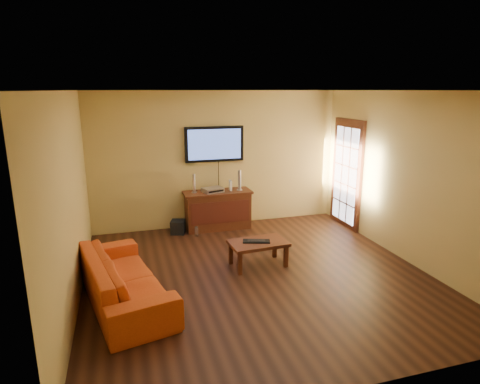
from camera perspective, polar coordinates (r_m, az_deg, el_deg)
name	(u,v)px	position (r m, az deg, el deg)	size (l,w,h in m)	color
ground_plane	(257,275)	(6.17, 2.49, -11.72)	(5.00, 5.00, 0.00)	black
room_walls	(246,158)	(6.22, 0.79, 4.89)	(5.00, 5.00, 5.00)	tan
french_door	(347,175)	(8.31, 14.91, 2.35)	(0.07, 1.02, 2.22)	#411B0E
media_console	(218,210)	(8.02, -3.17, -2.54)	(1.34, 0.51, 0.76)	#411B0E
television	(214,144)	(7.95, -3.66, 6.82)	(1.17, 0.08, 0.69)	black
coffee_table	(258,245)	(6.35, 2.60, -7.57)	(0.93, 0.60, 0.40)	#411B0E
sofa	(123,271)	(5.53, -16.31, -10.69)	(2.16, 0.63, 0.84)	#CA4816
speaker_left	(194,184)	(7.82, -6.55, 1.12)	(0.10, 0.10, 0.37)	silver
speaker_right	(240,181)	(7.96, -0.07, 1.56)	(0.11, 0.11, 0.41)	silver
av_receiver	(213,190)	(7.87, -3.90, 0.31)	(0.38, 0.27, 0.09)	silver
game_console	(230,185)	(7.98, -1.37, 0.95)	(0.04, 0.15, 0.20)	white
subwoofer	(178,227)	(7.88, -8.81, -4.94)	(0.26, 0.26, 0.26)	black
bottle	(196,231)	(7.69, -6.21, -5.59)	(0.07, 0.07, 0.21)	white
keyboard	(256,241)	(6.32, 2.35, -6.99)	(0.45, 0.28, 0.03)	black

